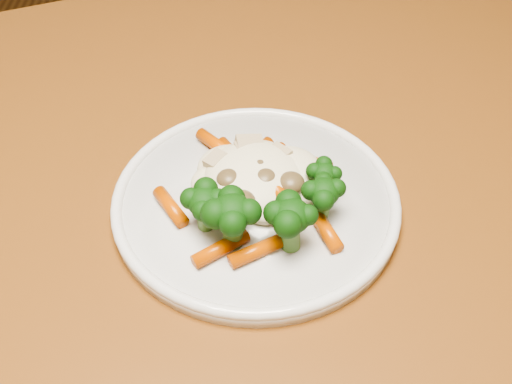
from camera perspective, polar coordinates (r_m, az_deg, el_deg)
dining_table at (r=0.70m, az=0.93°, el=-2.71°), size 1.28×1.08×0.75m
plate at (r=0.56m, az=0.00°, el=-1.00°), size 0.25×0.25×0.01m
meal at (r=0.54m, az=0.32°, el=0.20°), size 0.16×0.17×0.05m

